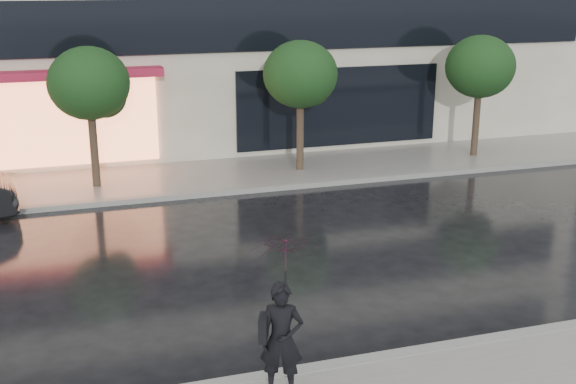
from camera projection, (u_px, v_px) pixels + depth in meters
name	position (u px, v px, depth m)	size (l,w,h in m)	color
ground	(317.00, 340.00, 11.99)	(120.00, 120.00, 0.00)	black
sidewalk_far	(201.00, 177.00, 21.33)	(60.00, 3.50, 0.12)	slate
curb_near	(339.00, 366.00, 11.06)	(60.00, 0.25, 0.14)	gray
curb_far	(213.00, 193.00, 19.73)	(60.00, 0.25, 0.14)	gray
tree_mid_west	(91.00, 86.00, 19.46)	(2.20, 2.20, 3.99)	#33261C
tree_mid_east	(302.00, 77.00, 21.17)	(2.20, 2.20, 3.99)	#33261C
tree_far_east	(481.00, 69.00, 22.88)	(2.20, 2.20, 3.99)	#33261C
pedestrian_with_umbrella	(284.00, 294.00, 9.83)	(1.20, 1.21, 2.36)	black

